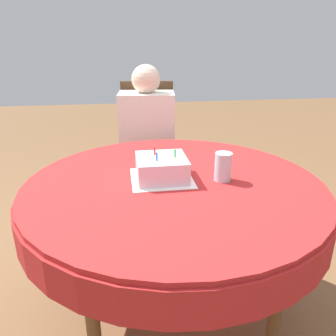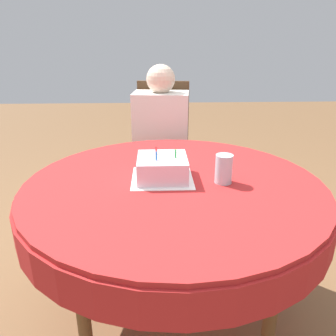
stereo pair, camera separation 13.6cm
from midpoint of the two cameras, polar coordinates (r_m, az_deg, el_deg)
ground_plane at (r=1.79m, az=-1.51°, el=-23.98°), size 12.00×12.00×0.00m
dining_table at (r=1.41m, az=-1.76°, el=-5.45°), size 1.27×1.27×0.72m
chair at (r=2.35m, az=-5.19°, el=2.99°), size 0.45×0.45×1.01m
person at (r=2.21m, az=-5.43°, el=5.87°), size 0.38×0.37×1.14m
napkin at (r=1.41m, az=-3.88°, el=-1.82°), size 0.26×0.26×0.00m
birthday_cake at (r=1.39m, az=-3.93°, el=-0.00°), size 0.21×0.21×0.13m
drinking_glass at (r=1.37m, az=6.79°, el=0.16°), size 0.07×0.07×0.12m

